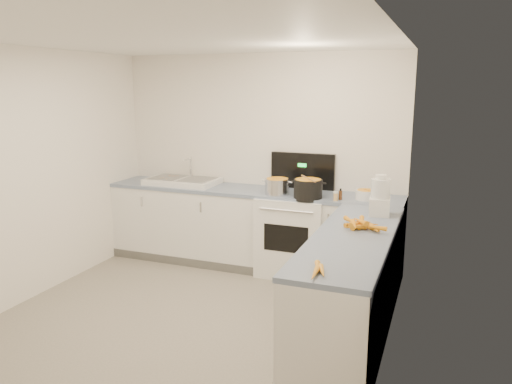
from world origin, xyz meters
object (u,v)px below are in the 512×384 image
(food_processor, at_px, (380,198))
(steel_pot, at_px, (277,187))
(sink, at_px, (183,181))
(spice_jar, at_px, (336,197))
(black_pot, at_px, (308,190))
(extract_bottle, at_px, (340,195))
(mixing_bowl, at_px, (366,195))
(stove, at_px, (295,233))

(food_processor, bearing_deg, steel_pot, 156.49)
(sink, bearing_deg, spice_jar, -6.61)
(food_processor, bearing_deg, black_pot, 149.94)
(black_pot, distance_m, extract_bottle, 0.35)
(sink, xyz_separation_m, spice_jar, (1.96, -0.23, 0.00))
(sink, distance_m, black_pot, 1.66)
(mixing_bowl, bearing_deg, stove, 176.94)
(steel_pot, distance_m, spice_jar, 0.68)
(sink, relative_size, spice_jar, 10.49)
(steel_pot, height_order, black_pot, black_pot)
(sink, relative_size, steel_pot, 3.18)
(stove, relative_size, steel_pot, 5.02)
(black_pot, relative_size, extract_bottle, 3.19)
(steel_pot, bearing_deg, spice_jar, -6.38)
(extract_bottle, xyz_separation_m, spice_jar, (-0.04, -0.06, -0.01))
(mixing_bowl, height_order, spice_jar, mixing_bowl)
(black_pot, bearing_deg, extract_bottle, 4.81)
(stove, distance_m, spice_jar, 0.75)
(stove, height_order, sink, stove)
(stove, relative_size, mixing_bowl, 6.13)
(sink, height_order, spice_jar, sink)
(stove, relative_size, spice_jar, 16.59)
(spice_jar, bearing_deg, black_pot, 173.69)
(black_pot, xyz_separation_m, mixing_bowl, (0.60, 0.13, -0.04))
(sink, distance_m, steel_pot, 1.29)
(black_pot, height_order, food_processor, food_processor)
(stove, xyz_separation_m, sink, (-1.45, 0.02, 0.50))
(stove, relative_size, extract_bottle, 14.06)
(food_processor, bearing_deg, spice_jar, 139.10)
(mixing_bowl, distance_m, spice_jar, 0.33)
(stove, bearing_deg, food_processor, -32.70)
(food_processor, bearing_deg, mixing_bowl, 109.76)
(black_pot, relative_size, mixing_bowl, 1.39)
(black_pot, distance_m, food_processor, 0.95)
(extract_bottle, height_order, spice_jar, extract_bottle)
(steel_pot, height_order, food_processor, food_processor)
(mixing_bowl, height_order, food_processor, food_processor)
(extract_bottle, bearing_deg, spice_jar, -119.62)
(stove, bearing_deg, spice_jar, -22.64)
(stove, bearing_deg, mixing_bowl, -3.06)
(sink, bearing_deg, black_pot, -6.66)
(mixing_bowl, bearing_deg, food_processor, -70.24)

